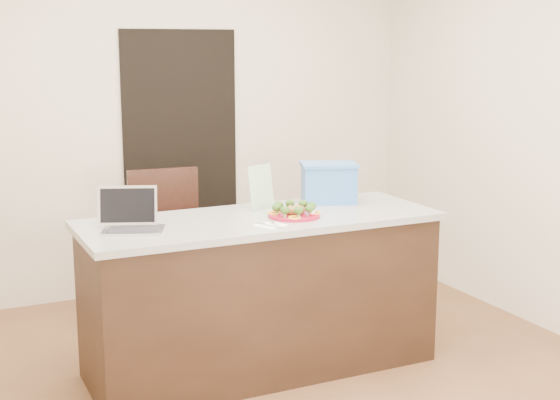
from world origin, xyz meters
name	(u,v)px	position (x,y,z in m)	size (l,w,h in m)	color
ground	(279,384)	(0.00, 0.00, 0.00)	(4.00, 4.00, 0.00)	brown
room_shell	(279,96)	(0.00, 0.00, 1.62)	(4.00, 4.00, 4.00)	white
doorway	(181,161)	(0.10, 1.98, 1.00)	(0.90, 0.02, 2.00)	black
island	(261,293)	(0.00, 0.25, 0.46)	(2.06, 0.76, 0.92)	black
plate	(294,215)	(0.17, 0.17, 0.93)	(0.30, 0.30, 0.02)	maroon
meatballs	(294,210)	(0.17, 0.16, 0.96)	(0.12, 0.12, 0.04)	olive
broccoli	(294,207)	(0.17, 0.17, 0.98)	(0.25, 0.25, 0.04)	#224412
pepper_rings	(294,213)	(0.17, 0.17, 0.94)	(0.28, 0.28, 0.01)	yellow
napkin	(270,225)	(-0.04, 0.02, 0.92)	(0.14, 0.14, 0.01)	white
fork	(266,224)	(-0.06, 0.03, 0.93)	(0.07, 0.15, 0.00)	silver
knife	(277,224)	(-0.01, 0.00, 0.93)	(0.02, 0.18, 0.01)	white
yogurt_bottle	(312,214)	(0.24, 0.07, 0.95)	(0.03, 0.03, 0.07)	beige
laptop	(130,218)	(-0.75, 0.26, 0.98)	(0.38, 0.36, 0.23)	silver
leaflet	(261,187)	(0.09, 0.45, 1.05)	(0.19, 0.00, 0.27)	white
blue_box	(329,182)	(0.56, 0.46, 1.04)	(0.41, 0.35, 0.25)	#326AB7
chair	(170,240)	(-0.27, 1.14, 0.61)	(0.51, 0.51, 1.07)	black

